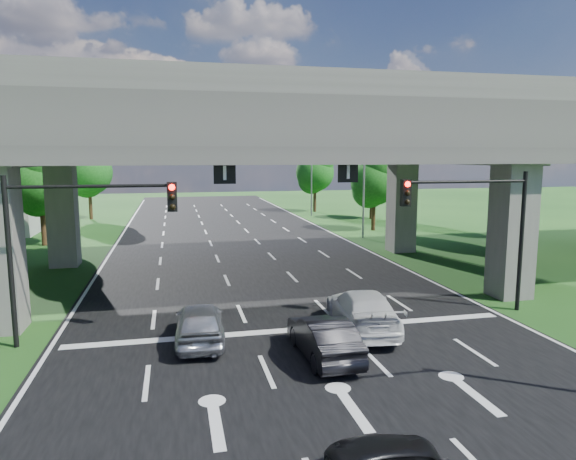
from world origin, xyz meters
name	(u,v)px	position (x,y,z in m)	size (l,w,h in m)	color
ground	(322,367)	(0.00, 0.00, 0.00)	(160.00, 160.00, 0.00)	#194215
road	(266,288)	(0.00, 10.00, 0.01)	(18.00, 120.00, 0.03)	black
overpass	(259,131)	(0.00, 12.00, 7.92)	(80.00, 15.00, 10.00)	#3E3B38
signal_right	(478,216)	(7.82, 3.94, 4.19)	(5.76, 0.54, 6.00)	black
signal_left	(75,227)	(-7.82, 3.94, 4.19)	(5.76, 0.54, 6.00)	black
streetlight_far	(360,166)	(10.10, 24.00, 5.85)	(3.38, 0.25, 10.00)	gray
streetlight_beyond	(308,163)	(10.10, 40.00, 5.85)	(3.38, 0.25, 10.00)	gray
tree_left_near	(41,181)	(-13.95, 26.00, 4.82)	(4.50, 4.50, 7.80)	black
tree_left_mid	(27,184)	(-16.95, 34.00, 4.17)	(3.91, 3.90, 6.76)	black
tree_left_far	(89,170)	(-12.95, 42.00, 5.14)	(4.80, 4.80, 8.32)	black
tree_right_near	(375,180)	(13.05, 28.00, 4.50)	(4.20, 4.20, 7.28)	black
tree_right_mid	(372,179)	(16.05, 36.00, 4.17)	(3.91, 3.90, 6.76)	black
tree_right_far	(315,171)	(12.05, 44.00, 4.82)	(4.50, 4.50, 7.80)	black
car_silver	(200,322)	(-3.68, 3.00, 0.75)	(1.71, 4.25, 1.45)	#A9ABB1
car_dark	(323,337)	(0.24, 0.69, 0.72)	(1.46, 4.18, 1.38)	black
car_white	(362,310)	(2.48, 3.00, 0.80)	(2.15, 5.28, 1.53)	silver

